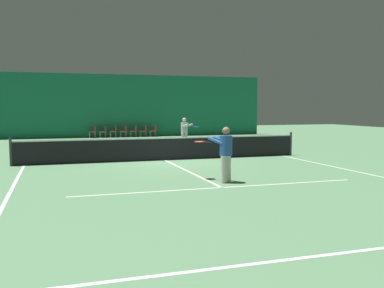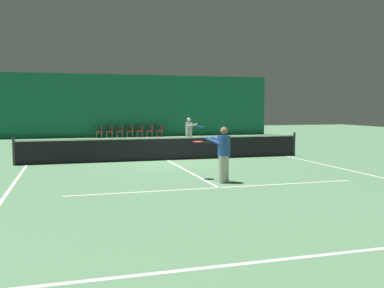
{
  "view_description": "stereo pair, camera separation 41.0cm",
  "coord_description": "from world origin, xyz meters",
  "px_view_note": "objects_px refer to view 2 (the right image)",
  "views": [
    {
      "loc": [
        -4.33,
        -17.22,
        2.21
      ],
      "look_at": [
        0.16,
        -3.2,
        0.94
      ],
      "focal_mm": 40.0,
      "sensor_mm": 36.0,
      "label": 1
    },
    {
      "loc": [
        -3.94,
        -17.34,
        2.21
      ],
      "look_at": [
        0.16,
        -3.2,
        0.94
      ],
      "focal_mm": 40.0,
      "sensor_mm": 36.0,
      "label": 2
    }
  ],
  "objects_px": {
    "courtside_chair_0": "(100,131)",
    "courtside_chair_5": "(151,130)",
    "courtside_chair_4": "(141,130)",
    "courtside_chair_6": "(160,130)",
    "courtside_chair_2": "(121,131)",
    "tennis_net": "(167,148)",
    "courtside_chair_3": "(131,131)",
    "player_far": "(189,130)",
    "player_near": "(223,150)",
    "courtside_chair_1": "(110,131)"
  },
  "relations": [
    {
      "from": "courtside_chair_0",
      "to": "courtside_chair_4",
      "type": "relative_size",
      "value": 1.0
    },
    {
      "from": "tennis_net",
      "to": "player_near",
      "type": "xyz_separation_m",
      "value": [
        0.38,
        -5.66,
        0.44
      ]
    },
    {
      "from": "courtside_chair_1",
      "to": "courtside_chair_3",
      "type": "bearing_deg",
      "value": 90.0
    },
    {
      "from": "tennis_net",
      "to": "courtside_chair_3",
      "type": "bearing_deg",
      "value": 88.05
    },
    {
      "from": "courtside_chair_4",
      "to": "courtside_chair_6",
      "type": "distance_m",
      "value": 1.48
    },
    {
      "from": "courtside_chair_6",
      "to": "player_far",
      "type": "bearing_deg",
      "value": -1.0
    },
    {
      "from": "courtside_chair_4",
      "to": "player_near",
      "type": "bearing_deg",
      "value": -2.44
    },
    {
      "from": "courtside_chair_4",
      "to": "courtside_chair_6",
      "type": "xyz_separation_m",
      "value": [
        1.48,
        0.0,
        0.0
      ]
    },
    {
      "from": "courtside_chair_1",
      "to": "courtside_chair_5",
      "type": "xyz_separation_m",
      "value": [
        2.96,
        0.0,
        0.0
      ]
    },
    {
      "from": "player_near",
      "to": "player_far",
      "type": "height_order",
      "value": "player_near"
    },
    {
      "from": "courtside_chair_0",
      "to": "courtside_chair_6",
      "type": "relative_size",
      "value": 1.0
    },
    {
      "from": "player_far",
      "to": "courtside_chair_5",
      "type": "distance_m",
      "value": 8.62
    },
    {
      "from": "courtside_chair_0",
      "to": "courtside_chair_5",
      "type": "relative_size",
      "value": 1.0
    },
    {
      "from": "courtside_chair_2",
      "to": "courtside_chair_3",
      "type": "distance_m",
      "value": 0.74
    },
    {
      "from": "courtside_chair_5",
      "to": "courtside_chair_6",
      "type": "xyz_separation_m",
      "value": [
        0.74,
        0.0,
        0.0
      ]
    },
    {
      "from": "tennis_net",
      "to": "courtside_chair_4",
      "type": "bearing_deg",
      "value": 85.07
    },
    {
      "from": "player_far",
      "to": "courtside_chair_4",
      "type": "height_order",
      "value": "player_far"
    },
    {
      "from": "courtside_chair_0",
      "to": "courtside_chair_2",
      "type": "distance_m",
      "value": 1.48
    },
    {
      "from": "player_far",
      "to": "courtside_chair_4",
      "type": "bearing_deg",
      "value": 163.73
    },
    {
      "from": "player_far",
      "to": "courtside_chair_4",
      "type": "distance_m",
      "value": 8.7
    },
    {
      "from": "courtside_chair_3",
      "to": "courtside_chair_5",
      "type": "relative_size",
      "value": 1.0
    },
    {
      "from": "tennis_net",
      "to": "courtside_chair_0",
      "type": "bearing_deg",
      "value": 97.01
    },
    {
      "from": "courtside_chair_5",
      "to": "courtside_chair_6",
      "type": "relative_size",
      "value": 1.0
    },
    {
      "from": "player_near",
      "to": "courtside_chair_6",
      "type": "distance_m",
      "value": 19.97
    },
    {
      "from": "player_far",
      "to": "courtside_chair_3",
      "type": "relative_size",
      "value": 1.93
    },
    {
      "from": "player_far",
      "to": "courtside_chair_3",
      "type": "xyz_separation_m",
      "value": [
        -2.07,
        8.59,
        -0.46
      ]
    },
    {
      "from": "courtside_chair_2",
      "to": "courtside_chair_4",
      "type": "xyz_separation_m",
      "value": [
        1.48,
        0.0,
        0.0
      ]
    },
    {
      "from": "player_far",
      "to": "courtside_chair_0",
      "type": "bearing_deg",
      "value": -178.51
    },
    {
      "from": "courtside_chair_0",
      "to": "courtside_chair_3",
      "type": "xyz_separation_m",
      "value": [
        2.22,
        0.0,
        0.0
      ]
    },
    {
      "from": "courtside_chair_1",
      "to": "courtside_chair_4",
      "type": "relative_size",
      "value": 1.0
    },
    {
      "from": "courtside_chair_1",
      "to": "courtside_chair_4",
      "type": "bearing_deg",
      "value": 90.0
    },
    {
      "from": "courtside_chair_3",
      "to": "courtside_chair_4",
      "type": "bearing_deg",
      "value": 90.0
    },
    {
      "from": "player_near",
      "to": "courtside_chair_2",
      "type": "xyz_separation_m",
      "value": [
        -0.64,
        19.83,
        -0.47
      ]
    },
    {
      "from": "player_near",
      "to": "courtside_chair_0",
      "type": "height_order",
      "value": "player_near"
    },
    {
      "from": "courtside_chair_0",
      "to": "courtside_chair_3",
      "type": "bearing_deg",
      "value": 90.0
    },
    {
      "from": "player_far",
      "to": "courtside_chair_1",
      "type": "relative_size",
      "value": 1.93
    },
    {
      "from": "player_far",
      "to": "courtside_chair_0",
      "type": "xyz_separation_m",
      "value": [
        -4.29,
        8.59,
        -0.46
      ]
    },
    {
      "from": "player_near",
      "to": "courtside_chair_1",
      "type": "relative_size",
      "value": 1.95
    },
    {
      "from": "courtside_chair_1",
      "to": "courtside_chair_4",
      "type": "xyz_separation_m",
      "value": [
        2.22,
        0.0,
        0.0
      ]
    },
    {
      "from": "player_far",
      "to": "tennis_net",
      "type": "bearing_deg",
      "value": -49.7
    },
    {
      "from": "courtside_chair_4",
      "to": "courtside_chair_6",
      "type": "bearing_deg",
      "value": 90.0
    },
    {
      "from": "player_near",
      "to": "courtside_chair_2",
      "type": "distance_m",
      "value": 19.84
    },
    {
      "from": "courtside_chair_2",
      "to": "courtside_chair_1",
      "type": "bearing_deg",
      "value": -90.0
    },
    {
      "from": "tennis_net",
      "to": "courtside_chair_2",
      "type": "distance_m",
      "value": 14.16
    },
    {
      "from": "courtside_chair_1",
      "to": "courtside_chair_6",
      "type": "distance_m",
      "value": 3.7
    },
    {
      "from": "tennis_net",
      "to": "courtside_chair_6",
      "type": "distance_m",
      "value": 14.42
    },
    {
      "from": "courtside_chair_4",
      "to": "courtside_chair_5",
      "type": "height_order",
      "value": "same"
    },
    {
      "from": "player_near",
      "to": "courtside_chair_3",
      "type": "bearing_deg",
      "value": -33.18
    },
    {
      "from": "tennis_net",
      "to": "player_far",
      "type": "height_order",
      "value": "player_far"
    },
    {
      "from": "tennis_net",
      "to": "player_near",
      "type": "relative_size",
      "value": 7.32
    }
  ]
}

